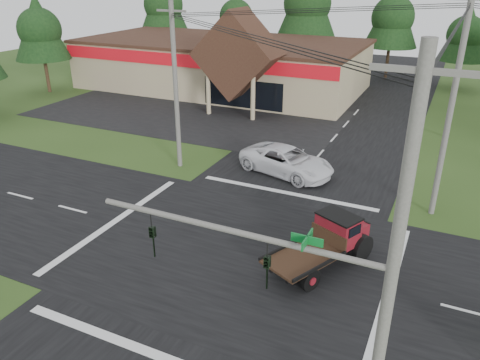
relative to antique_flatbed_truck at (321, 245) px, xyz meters
The scene contains 18 objects.
ground 4.10m from the antique_flatbed_truck, behind, with size 120.00×120.00×0.00m, color #294117.
road_ns 4.09m from the antique_flatbed_truck, behind, with size 12.00×120.00×0.02m, color black.
road_ew 4.09m from the antique_flatbed_truck, behind, with size 120.00×12.00×0.02m, color black.
parking_apron 25.75m from the antique_flatbed_truck, 134.10° to the left, with size 28.00×14.00×0.02m, color black.
cvs_building 35.08m from the antique_flatbed_truck, 124.02° to the left, with size 30.40×18.20×9.19m.
traffic_signal_mast 8.88m from the antique_flatbed_truck, 76.57° to the right, with size 8.12×0.24×7.00m.
utility_pole_nr 9.88m from the antique_flatbed_truck, 65.85° to the right, with size 2.00×0.30×11.00m.
utility_pole_nw 14.68m from the antique_flatbed_truck, 147.87° to the left, with size 2.00×0.30×10.50m.
utility_pole_ne 9.76m from the antique_flatbed_truck, 61.26° to the left, with size 2.00×0.30×11.50m.
utility_pole_n 22.34m from the antique_flatbed_truck, 79.19° to the left, with size 2.00×0.30×11.20m.
tree_row_a 52.49m from the antique_flatbed_truck, 130.66° to the left, with size 6.72×6.72×12.12m.
tree_row_b 48.19m from the antique_flatbed_truck, 119.95° to the left, with size 5.60×5.60×10.10m.
tree_row_c 43.46m from the antique_flatbed_truck, 108.96° to the left, with size 7.28×7.28×13.13m.
tree_row_d 42.12m from the antique_flatbed_truck, 95.37° to the left, with size 6.16×6.16×11.11m.
tree_row_e 39.99m from the antique_flatbed_truck, 84.07° to the left, with size 5.04×5.04×9.09m.
tree_side_w 41.22m from the antique_flatbed_truck, 151.52° to the left, with size 5.60×5.60×10.10m.
antique_flatbed_truck is the anchor object (origin of this frame).
white_pickup 10.50m from the antique_flatbed_truck, 117.99° to the left, with size 2.88×6.25×1.74m, color white.
Camera 1 is at (8.10, -16.80, 12.09)m, focal length 35.00 mm.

